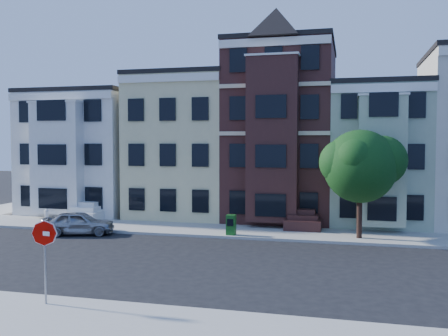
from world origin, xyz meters
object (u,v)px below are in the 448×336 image
(parked_car, at_px, (79,223))
(stop_sign, at_px, (45,257))
(newspaper_box, at_px, (231,225))
(fire_hydrant, at_px, (47,218))
(street_tree, at_px, (360,171))

(parked_car, distance_m, stop_sign, 13.30)
(newspaper_box, distance_m, fire_hydrant, 12.46)
(newspaper_box, relative_size, stop_sign, 0.37)
(parked_car, relative_size, stop_sign, 1.32)
(parked_car, height_order, fire_hydrant, parked_car)
(newspaper_box, distance_m, stop_sign, 13.72)
(street_tree, height_order, parked_car, street_tree)
(street_tree, xyz_separation_m, newspaper_box, (-7.09, -0.82, -3.13))
(fire_hydrant, bearing_deg, parked_car, -30.88)
(parked_car, distance_m, newspaper_box, 9.00)
(parked_car, height_order, newspaper_box, parked_car)
(street_tree, height_order, newspaper_box, street_tree)
(fire_hydrant, height_order, stop_sign, stop_sign)
(newspaper_box, height_order, fire_hydrant, newspaper_box)
(parked_car, xyz_separation_m, newspaper_box, (8.89, 1.40, 0.02))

